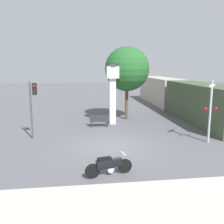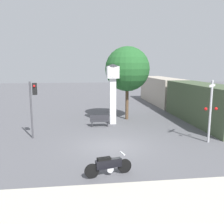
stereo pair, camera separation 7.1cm
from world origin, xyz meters
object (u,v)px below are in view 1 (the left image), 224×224
(railroad_crossing_signal, at_px, (210,109))
(motorcycle, at_px, (109,165))
(traffic_light, at_px, (33,100))
(freight_train, at_px, (177,96))
(bench, at_px, (99,121))
(street_tree, at_px, (127,69))
(clock_tower, at_px, (112,85))

(railroad_crossing_signal, bearing_deg, motorcycle, -149.46)
(motorcycle, relative_size, traffic_light, 0.57)
(motorcycle, height_order, freight_train, freight_train)
(traffic_light, xyz_separation_m, bench, (4.74, 2.90, -2.23))
(motorcycle, xyz_separation_m, traffic_light, (-4.40, 6.59, 2.23))
(freight_train, relative_size, street_tree, 3.43)
(street_tree, distance_m, bench, 5.60)
(motorcycle, xyz_separation_m, freight_train, (9.55, 15.66, 1.22))
(clock_tower, distance_m, bench, 3.24)
(freight_train, relative_size, traffic_light, 5.84)
(traffic_light, bearing_deg, motorcycle, -56.31)
(clock_tower, xyz_separation_m, street_tree, (1.56, 1.65, 1.30))
(bench, bearing_deg, freight_train, 33.83)
(street_tree, bearing_deg, clock_tower, -133.24)
(clock_tower, height_order, street_tree, street_tree)
(freight_train, distance_m, railroad_crossing_signal, 11.74)
(motorcycle, height_order, railroad_crossing_signal, railroad_crossing_signal)
(street_tree, bearing_deg, bench, -137.75)
(motorcycle, relative_size, bench, 1.39)
(railroad_crossing_signal, xyz_separation_m, bench, (-6.76, 5.30, -1.73))
(freight_train, height_order, railroad_crossing_signal, railroad_crossing_signal)
(clock_tower, xyz_separation_m, freight_train, (8.00, 5.32, -1.67))
(railroad_crossing_signal, bearing_deg, street_tree, 117.15)
(traffic_light, relative_size, railroad_crossing_signal, 0.96)
(clock_tower, distance_m, railroad_crossing_signal, 8.37)
(clock_tower, distance_m, traffic_light, 7.06)
(freight_train, height_order, bench, freight_train)
(motorcycle, xyz_separation_m, railroad_crossing_signal, (7.10, 4.19, 1.74))
(motorcycle, relative_size, clock_tower, 0.44)
(traffic_light, distance_m, railroad_crossing_signal, 11.76)
(motorcycle, height_order, street_tree, street_tree)
(freight_train, distance_m, traffic_light, 16.66)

